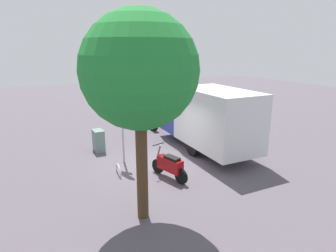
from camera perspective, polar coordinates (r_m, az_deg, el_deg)
The scene contains 7 objects.
ground_plane at distance 11.92m, azimuth -2.72°, elevation -7.71°, with size 60.00×60.00×0.00m, color #524B54.
box_truck_near at distance 13.42m, azimuth 7.44°, elevation 2.07°, with size 7.37×2.25×2.94m.
motorcycle at distance 10.53m, azimuth 0.33°, elevation -7.82°, with size 1.76×0.76×1.20m.
stop_sign at distance 11.64m, azimuth -9.21°, elevation 2.78°, with size 0.71×0.33×3.26m.
street_tree at distance 7.29m, azimuth -5.69°, elevation 10.72°, with size 3.02×3.02×5.62m.
utility_cabinet at distance 13.69m, azimuth -13.65°, elevation -2.83°, with size 0.68×0.44×1.01m, color slate.
bike_rack_hoop at distance 11.20m, azimuth -9.79°, elevation -9.51°, with size 0.85×0.85×0.05m, color #B7B7BC.
Camera 1 is at (-10.07, 4.39, 4.64)m, focal length 30.62 mm.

